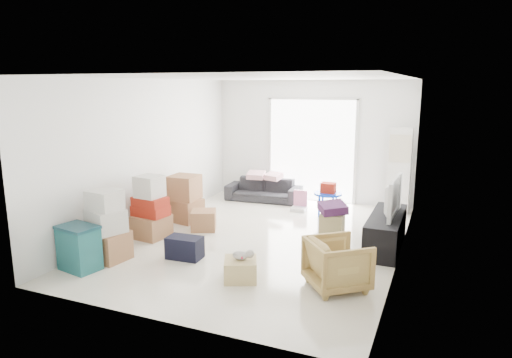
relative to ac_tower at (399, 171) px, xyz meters
The scene contains 21 objects.
room_shell 3.32m from the ac_tower, 126.35° to the right, with size 4.98×6.48×3.18m.
sliding_door 2.01m from the ac_tower, behind, with size 2.10×0.04×2.33m.
ac_tower is the anchor object (origin of this frame).
tv_console 2.33m from the ac_tower, 88.73° to the right, with size 0.49×1.64×0.55m, color black.
television 2.27m from the ac_tower, 88.73° to the right, with size 1.06×0.61×0.14m, color black.
sofa 2.96m from the ac_tower, behind, with size 1.69×0.49×0.66m, color #2B2C31.
pillow_left 3.10m from the ac_tower, behind, with size 0.39×0.31×0.12m, color #EBABB9.
pillow_right 2.68m from the ac_tower, behind, with size 0.33×0.27×0.11m, color #EBABB9.
armchair 4.10m from the ac_tower, 94.71° to the right, with size 0.71×0.66×0.73m, color tan.
storage_bins 6.23m from the ac_tower, 128.37° to the right, with size 0.63×0.49×0.65m.
box_stack_a 5.79m from the ac_tower, 130.48° to the right, with size 0.66×0.60×1.07m.
box_stack_b 5.00m from the ac_tower, 138.78° to the right, with size 0.62×0.60×1.08m.
box_stack_c 4.36m from the ac_tower, 149.09° to the right, with size 0.68×0.60×0.90m.
loose_box 4.10m from the ac_tower, 140.54° to the right, with size 0.43×0.43×0.36m, color #976A44.
duffel_bag 4.81m from the ac_tower, 124.64° to the right, with size 0.52×0.31×0.34m, color black.
ottoman 2.28m from the ac_tower, 114.15° to the right, with size 0.39×0.39×0.39m, color #998759.
blanket 2.22m from the ac_tower, 114.15° to the right, with size 0.43×0.43×0.14m, color #411A41.
kids_table 1.55m from the ac_tower, 146.68° to the right, with size 0.56×0.56×0.68m.
toy_walker 2.15m from the ac_tower, 161.42° to the right, with size 0.32×0.28×0.42m.
wood_crate 4.64m from the ac_tower, 110.37° to the right, with size 0.43×0.43×0.29m, color tan.
plush_bunny 4.59m from the ac_tower, 110.02° to the right, with size 0.30×0.17×0.15m.
Camera 1 is at (2.78, -6.89, 2.58)m, focal length 32.00 mm.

